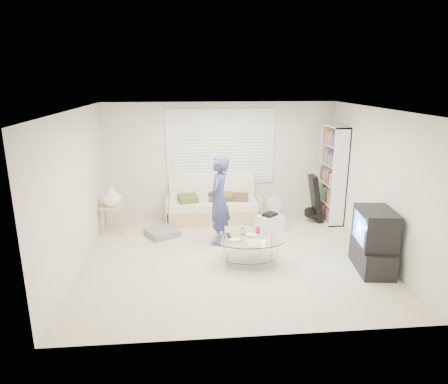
{
  "coord_description": "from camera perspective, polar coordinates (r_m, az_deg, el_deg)",
  "views": [
    {
      "loc": [
        -0.71,
        -6.32,
        2.96
      ],
      "look_at": [
        -0.1,
        0.3,
        1.08
      ],
      "focal_mm": 32.0,
      "sensor_mm": 36.0,
      "label": 1
    }
  ],
  "objects": [
    {
      "name": "room_shell",
      "position": [
        6.96,
        0.68,
        4.81
      ],
      "size": [
        5.02,
        4.52,
        2.51
      ],
      "color": "beige",
      "rests_on": "ground"
    },
    {
      "name": "futon_sofa",
      "position": [
        8.62,
        -1.59,
        -2.02
      ],
      "size": [
        1.99,
        0.8,
        0.97
      ],
      "color": "tan",
      "rests_on": "ground"
    },
    {
      "name": "storage_bin",
      "position": [
        8.16,
        6.55,
        -4.33
      ],
      "size": [
        0.59,
        0.49,
        0.36
      ],
      "color": "white",
      "rests_on": "ground"
    },
    {
      "name": "window_blinds",
      "position": [
        8.66,
        -0.5,
        6.46
      ],
      "size": [
        2.32,
        0.08,
        1.62
      ],
      "color": "silver",
      "rests_on": "ground"
    },
    {
      "name": "ground",
      "position": [
        7.01,
        1.04,
        -9.15
      ],
      "size": [
        5.0,
        5.0,
        0.0
      ],
      "primitive_type": "plane",
      "color": "#B8AA8F",
      "rests_on": "ground"
    },
    {
      "name": "standing_person",
      "position": [
        7.29,
        -0.77,
        -1.2
      ],
      "size": [
        0.56,
        0.7,
        1.65
      ],
      "primitive_type": "imported",
      "rotation": [
        0.0,
        0.0,
        -1.89
      ],
      "color": "navy",
      "rests_on": "ground"
    },
    {
      "name": "coffee_table",
      "position": [
        6.6,
        3.6,
        -7.39
      ],
      "size": [
        1.25,
        0.83,
        0.57
      ],
      "color": "silver",
      "rests_on": "ground"
    },
    {
      "name": "side_table",
      "position": [
        8.18,
        -15.7,
        -0.84
      ],
      "size": [
        0.47,
        0.38,
        0.94
      ],
      "color": "tan",
      "rests_on": "ground"
    },
    {
      "name": "bookshelf",
      "position": [
        8.73,
        15.2,
        2.47
      ],
      "size": [
        0.32,
        0.86,
        2.05
      ],
      "color": "white",
      "rests_on": "ground"
    },
    {
      "name": "guitar_case",
      "position": [
        8.72,
        12.84,
        -1.34
      ],
      "size": [
        0.36,
        0.37,
        1.0
      ],
      "color": "black",
      "rests_on": "ground"
    },
    {
      "name": "grey_floor_pillow",
      "position": [
        7.94,
        -8.82,
        -5.77
      ],
      "size": [
        0.75,
        0.75,
        0.12
      ],
      "primitive_type": "cube",
      "rotation": [
        0.0,
        0.0,
        0.53
      ],
      "color": "slate",
      "rests_on": "ground"
    },
    {
      "name": "tv_unit",
      "position": [
        6.8,
        20.61,
        -6.56
      ],
      "size": [
        0.61,
        0.98,
        1.01
      ],
      "color": "black",
      "rests_on": "ground"
    },
    {
      "name": "floor_fan",
      "position": [
        8.54,
        7.21,
        -2.21
      ],
      "size": [
        0.35,
        0.24,
        0.57
      ],
      "color": "white",
      "rests_on": "ground"
    }
  ]
}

